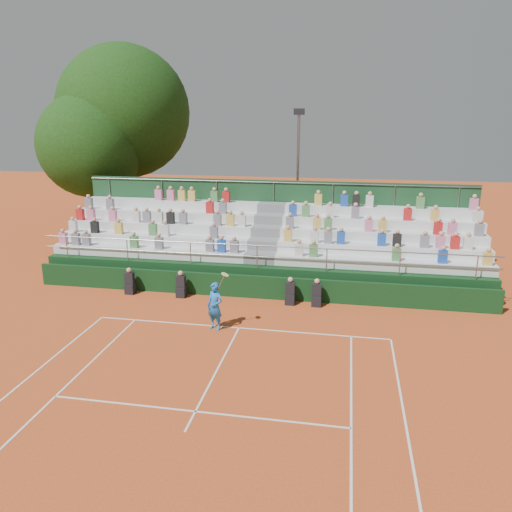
% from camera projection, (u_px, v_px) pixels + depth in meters
% --- Properties ---
extents(ground, '(90.00, 90.00, 0.00)m').
position_uv_depth(ground, '(239.00, 328.00, 18.55)').
color(ground, '#C64F21').
rests_on(ground, ground).
extents(courtside_wall, '(20.00, 0.15, 1.00)m').
position_uv_depth(courtside_wall, '(255.00, 287.00, 21.43)').
color(courtside_wall, black).
rests_on(courtside_wall, ground).
extents(line_officials, '(8.60, 0.40, 1.19)m').
position_uv_depth(line_officials, '(227.00, 289.00, 21.21)').
color(line_officials, black).
rests_on(line_officials, ground).
extents(grandstand, '(20.00, 5.20, 4.40)m').
position_uv_depth(grandstand, '(267.00, 254.00, 24.33)').
color(grandstand, black).
rests_on(grandstand, ground).
extents(tennis_player, '(0.92, 0.66, 2.22)m').
position_uv_depth(tennis_player, '(215.00, 306.00, 18.21)').
color(tennis_player, blue).
rests_on(tennis_player, ground).
extents(tree_west, '(6.20, 6.20, 8.96)m').
position_uv_depth(tree_west, '(91.00, 145.00, 29.55)').
color(tree_west, '#3D2516').
rests_on(tree_west, ground).
extents(tree_east, '(8.11, 8.11, 11.81)m').
position_uv_depth(tree_east, '(124.00, 112.00, 30.99)').
color(tree_east, '#3D2516').
rests_on(tree_east, ground).
extents(floodlight_mast, '(0.60, 0.25, 7.94)m').
position_uv_depth(floodlight_mast, '(298.00, 168.00, 28.80)').
color(floodlight_mast, gray).
rests_on(floodlight_mast, ground).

